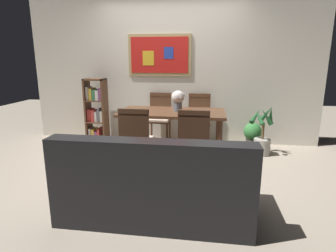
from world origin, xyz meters
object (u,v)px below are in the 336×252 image
at_px(dining_chair_near_right, 194,138).
at_px(dining_chair_near_left, 136,136).
at_px(bookshelf, 96,112).
at_px(flower_vase, 178,99).
at_px(potted_palm, 262,136).
at_px(dining_chair_far_right, 199,116).
at_px(dining_chair_far_left, 160,114).
at_px(potted_ivy, 252,134).
at_px(tv_remote, 203,112).
at_px(dining_table, 172,118).
at_px(leather_couch, 155,186).

relative_size(dining_chair_near_right, dining_chair_near_left, 1.00).
distance_m(dining_chair_near_right, bookshelf, 2.30).
bearing_deg(dining_chair_near_right, dining_chair_near_left, -179.16).
bearing_deg(dining_chair_near_right, flower_vase, 110.53).
bearing_deg(flower_vase, potted_palm, 13.67).
distance_m(dining_chair_far_right, bookshelf, 1.85).
distance_m(dining_chair_near_right, dining_chair_near_left, 0.74).
xyz_separation_m(dining_chair_far_left, flower_vase, (0.40, -0.71, 0.38)).
bearing_deg(potted_ivy, tv_remote, -140.13).
bearing_deg(dining_table, bookshelf, 155.94).
distance_m(dining_chair_far_right, leather_couch, 2.40).
bearing_deg(potted_ivy, flower_vase, -153.88).
xyz_separation_m(dining_chair_far_left, potted_ivy, (1.61, -0.11, -0.28)).
bearing_deg(dining_chair_far_left, potted_ivy, -3.95).
xyz_separation_m(dining_table, bookshelf, (-1.47, 0.66, -0.08)).
height_order(dining_chair_near_left, leather_couch, dining_chair_near_left).
distance_m(dining_table, leather_couch, 1.68).
distance_m(potted_palm, tv_remote, 1.12).
bearing_deg(leather_couch, dining_chair_far_right, 81.95).
xyz_separation_m(dining_chair_far_right, leather_couch, (-0.33, -2.37, -0.23)).
bearing_deg(dining_chair_near_right, dining_chair_far_right, 89.38).
bearing_deg(dining_chair_near_right, dining_chair_far_left, 115.17).
distance_m(dining_table, tv_remote, 0.48).
height_order(potted_palm, tv_remote, potted_palm).
xyz_separation_m(dining_table, leather_couch, (0.05, -1.65, -0.33)).
bearing_deg(dining_table, dining_chair_far_right, 62.04).
bearing_deg(potted_ivy, potted_palm, -68.08).
distance_m(potted_ivy, potted_palm, 0.30).
distance_m(dining_chair_far_left, potted_palm, 1.78).
bearing_deg(dining_chair_near_right, leather_couch, -108.95).
bearing_deg(dining_table, potted_palm, 14.20).
bearing_deg(flower_vase, dining_chair_far_right, 66.41).
height_order(dining_table, potted_ivy, dining_table).
relative_size(potted_palm, flower_vase, 2.63).
height_order(flower_vase, tv_remote, flower_vase).
bearing_deg(bookshelf, potted_palm, -6.00).
bearing_deg(dining_chair_near_right, tv_remote, 81.69).
height_order(bookshelf, potted_ivy, bookshelf).
xyz_separation_m(dining_chair_far_right, flower_vase, (-0.30, -0.68, 0.38)).
height_order(dining_chair_far_right, potted_ivy, dining_chair_far_right).
xyz_separation_m(dining_chair_near_right, bookshelf, (-1.84, 1.38, 0.02)).
bearing_deg(potted_ivy, dining_chair_far_left, 176.05).
relative_size(leather_couch, potted_ivy, 3.74).
bearing_deg(potted_palm, flower_vase, -166.33).
xyz_separation_m(bookshelf, flower_vase, (1.55, -0.62, 0.36)).
height_order(dining_chair_far_right, dining_chair_far_left, same).
relative_size(dining_table, potted_ivy, 3.25).
height_order(dining_chair_near_left, potted_palm, dining_chair_near_left).
distance_m(dining_chair_far_left, flower_vase, 0.90).
xyz_separation_m(dining_chair_far_left, bookshelf, (-1.15, -0.08, 0.02)).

